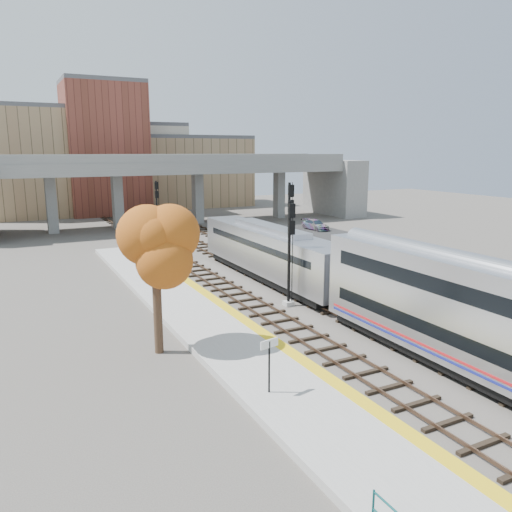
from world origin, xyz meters
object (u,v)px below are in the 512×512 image
signal_mast_mid (289,229)px  signal_mast_far (157,210)px  locomotive (270,252)px  car_b (288,233)px  signal_mast_near (290,255)px  car_a (299,244)px  tree (155,248)px  car_c (315,225)px

signal_mast_mid → signal_mast_far: signal_mast_mid is taller
locomotive → car_b: locomotive is taller
locomotive → car_b: size_ratio=5.77×
signal_mast_near → signal_mast_far: signal_mast_near is taller
signal_mast_far → car_a: signal_mast_far is taller
locomotive → tree: (-11.88, -10.13, 3.11)m
signal_mast_near → signal_mast_mid: (4.10, 6.97, 0.44)m
locomotive → car_c: bearing=48.6°
signal_mast_near → locomotive: bearing=72.0°
tree → car_c: 41.86m
tree → car_b: (23.03, 26.35, -4.80)m
signal_mast_near → car_a: size_ratio=2.17×
signal_mast_near → tree: tree is taller
signal_mast_mid → car_b: bearing=59.8°
locomotive → car_a: bearing=48.3°
locomotive → tree: 15.92m
locomotive → signal_mast_far: size_ratio=2.92×
car_a → car_c: 13.21m
signal_mast_far → car_b: bearing=-30.9°
signal_mast_mid → car_a: size_ratio=2.38×
signal_mast_near → car_c: size_ratio=1.59×
locomotive → signal_mast_mid: 2.58m
car_c → tree: bearing=-138.5°
tree → car_c: bearing=45.6°
signal_mast_far → car_a: size_ratio=2.06×
car_a → signal_mast_mid: bearing=-114.0°
signal_mast_near → tree: bearing=-159.5°
tree → signal_mast_mid: bearing=37.4°
car_c → signal_mast_near: bearing=-130.7°
signal_mast_far → signal_mast_near: bearing=-90.0°
signal_mast_far → car_b: 15.65m
signal_mast_near → signal_mast_far: 30.61m
locomotive → signal_mast_near: 6.89m
signal_mast_mid → car_c: (15.23, 19.07, -3.16)m
tree → locomotive: bearing=40.5°
signal_mast_mid → car_a: (6.55, 9.11, -3.25)m
signal_mast_near → signal_mast_mid: 8.10m
signal_mast_far → tree: bearing=-105.9°
signal_mast_far → tree: size_ratio=0.90×
signal_mast_near → tree: 10.63m
car_c → signal_mast_far: bearing=162.6°
car_c → locomotive: bearing=-135.5°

